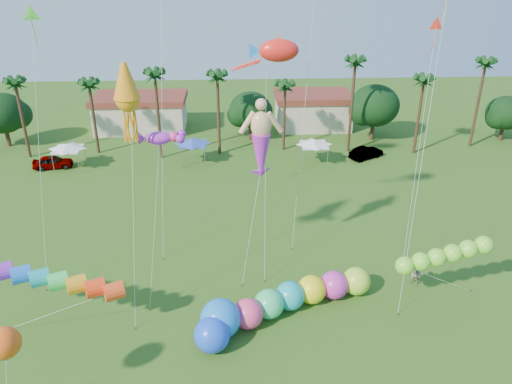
{
  "coord_description": "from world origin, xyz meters",
  "views": [
    {
      "loc": [
        -1.38,
        -17.77,
        22.35
      ],
      "look_at": [
        0.0,
        10.0,
        9.0
      ],
      "focal_mm": 35.0,
      "sensor_mm": 36.0,
      "label": 1
    }
  ],
  "objects_px": {
    "car_a": "(53,162)",
    "caterpillar_inflatable": "(283,300)",
    "spectator_b": "(416,275)",
    "car_b": "(366,153)",
    "blue_ball": "(212,335)"
  },
  "relations": [
    {
      "from": "car_a",
      "to": "caterpillar_inflatable",
      "type": "relative_size",
      "value": 0.35
    },
    {
      "from": "spectator_b",
      "to": "caterpillar_inflatable",
      "type": "distance_m",
      "value": 10.53
    },
    {
      "from": "car_b",
      "to": "spectator_b",
      "type": "relative_size",
      "value": 2.46
    },
    {
      "from": "blue_ball",
      "to": "spectator_b",
      "type": "bearing_deg",
      "value": 21.71
    },
    {
      "from": "car_a",
      "to": "caterpillar_inflatable",
      "type": "xyz_separation_m",
      "value": [
        23.8,
        -26.89,
        0.35
      ]
    },
    {
      "from": "car_b",
      "to": "blue_ball",
      "type": "height_order",
      "value": "blue_ball"
    },
    {
      "from": "car_b",
      "to": "blue_ball",
      "type": "bearing_deg",
      "value": 120.01
    },
    {
      "from": "spectator_b",
      "to": "blue_ball",
      "type": "relative_size",
      "value": 0.79
    },
    {
      "from": "spectator_b",
      "to": "car_a",
      "type": "bearing_deg",
      "value": -172.86
    },
    {
      "from": "spectator_b",
      "to": "caterpillar_inflatable",
      "type": "height_order",
      "value": "caterpillar_inflatable"
    },
    {
      "from": "blue_ball",
      "to": "car_a",
      "type": "bearing_deg",
      "value": 122.43
    },
    {
      "from": "spectator_b",
      "to": "caterpillar_inflatable",
      "type": "relative_size",
      "value": 0.14
    },
    {
      "from": "spectator_b",
      "to": "blue_ball",
      "type": "height_order",
      "value": "blue_ball"
    },
    {
      "from": "caterpillar_inflatable",
      "to": "blue_ball",
      "type": "height_order",
      "value": "caterpillar_inflatable"
    },
    {
      "from": "caterpillar_inflatable",
      "to": "blue_ball",
      "type": "distance_m",
      "value": 5.67
    }
  ]
}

